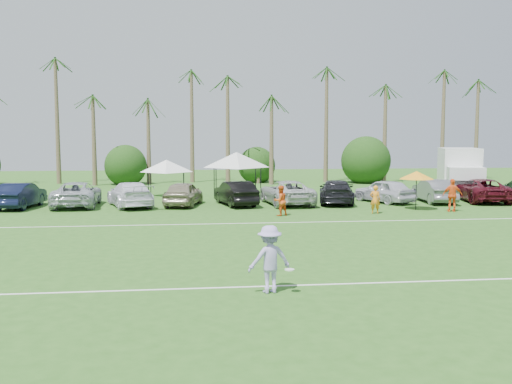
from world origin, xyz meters
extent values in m
plane|color=#2A5A1B|center=(0.00, 0.00, 0.00)|extent=(120.00, 120.00, 0.00)
cube|color=white|center=(0.00, 2.00, 0.01)|extent=(80.00, 0.10, 0.01)
cube|color=white|center=(0.00, 14.00, 0.01)|extent=(80.00, 0.10, 0.01)
cone|color=brown|center=(-12.00, 38.00, 5.00)|extent=(0.44, 0.44, 10.00)
cone|color=brown|center=(-8.00, 38.00, 5.50)|extent=(0.44, 0.44, 11.00)
cone|color=brown|center=(-4.00, 38.00, 4.00)|extent=(0.44, 0.44, 8.00)
cone|color=brown|center=(0.00, 38.00, 4.50)|extent=(0.44, 0.44, 9.00)
cone|color=brown|center=(4.00, 38.00, 5.00)|extent=(0.44, 0.44, 10.00)
cone|color=brown|center=(8.00, 38.00, 5.50)|extent=(0.44, 0.44, 11.00)
cone|color=brown|center=(13.00, 38.00, 4.00)|extent=(0.44, 0.44, 8.00)
cone|color=brown|center=(18.00, 38.00, 4.50)|extent=(0.44, 0.44, 9.00)
cone|color=brown|center=(23.00, 38.00, 5.00)|extent=(0.44, 0.44, 10.00)
cone|color=brown|center=(27.00, 38.00, 5.50)|extent=(0.44, 0.44, 11.00)
cylinder|color=brown|center=(-6.00, 39.00, 0.70)|extent=(0.30, 0.30, 1.40)
sphere|color=#153910|center=(-6.00, 39.00, 1.80)|extent=(4.00, 4.00, 4.00)
cylinder|color=brown|center=(6.00, 39.00, 0.70)|extent=(0.30, 0.30, 1.40)
sphere|color=#153910|center=(6.00, 39.00, 1.80)|extent=(4.00, 4.00, 4.00)
cylinder|color=brown|center=(16.00, 39.00, 0.70)|extent=(0.30, 0.30, 1.40)
sphere|color=#153910|center=(16.00, 39.00, 1.80)|extent=(4.00, 4.00, 4.00)
imported|color=orange|center=(10.03, 16.75, 0.79)|extent=(0.66, 0.53, 1.59)
imported|color=#E15119|center=(4.60, 16.52, 0.83)|extent=(0.99, 0.91, 1.65)
imported|color=#FA5C1B|center=(14.71, 17.03, 0.95)|extent=(1.19, 0.70, 1.90)
cube|color=white|center=(19.93, 26.93, 2.14)|extent=(3.98, 5.38, 2.61)
cube|color=white|center=(18.89, 23.75, 1.10)|extent=(2.87, 2.54, 2.19)
cube|color=black|center=(18.64, 23.01, 0.78)|extent=(2.38, 1.05, 1.04)
cube|color=#E5590C|center=(21.18, 26.52, 1.67)|extent=(0.54, 1.59, 0.94)
cylinder|color=black|center=(17.96, 24.28, 0.47)|extent=(0.59, 0.99, 0.94)
cylinder|color=black|center=(19.95, 23.63, 0.47)|extent=(0.59, 0.99, 0.94)
cylinder|color=black|center=(19.33, 28.44, 0.47)|extent=(0.59, 0.99, 0.94)
cylinder|color=black|center=(21.32, 27.79, 0.47)|extent=(0.59, 0.99, 0.94)
cylinder|color=black|center=(-3.17, 26.23, 0.88)|extent=(0.06, 0.06, 1.76)
cylinder|color=black|center=(-0.73, 26.23, 0.88)|extent=(0.06, 0.06, 1.76)
cylinder|color=black|center=(-3.17, 28.67, 0.88)|extent=(0.06, 0.06, 1.76)
cylinder|color=black|center=(-0.73, 28.67, 0.88)|extent=(0.06, 0.06, 1.76)
pyramid|color=white|center=(-1.95, 27.45, 2.64)|extent=(3.80, 3.80, 0.88)
cylinder|color=black|center=(1.47, 24.25, 1.08)|extent=(0.06, 0.06, 2.15)
cylinder|color=black|center=(4.50, 24.25, 1.08)|extent=(0.06, 0.06, 2.15)
cylinder|color=black|center=(1.47, 27.28, 1.08)|extent=(0.06, 0.06, 2.15)
cylinder|color=black|center=(4.50, 27.28, 1.08)|extent=(0.06, 0.06, 2.15)
pyramid|color=silver|center=(2.98, 25.76, 3.23)|extent=(4.65, 4.65, 1.08)
cylinder|color=black|center=(12.94, 18.02, 1.03)|extent=(0.05, 0.05, 2.06)
cone|color=orange|center=(12.94, 18.02, 2.06)|extent=(2.06, 2.06, 0.47)
imported|color=#AB9CDD|center=(1.86, 1.37, 0.94)|extent=(1.34, 0.94, 1.88)
cylinder|color=white|center=(2.39, 1.17, 0.68)|extent=(0.27, 0.27, 0.03)
imported|color=black|center=(-10.51, 21.73, 0.77)|extent=(2.14, 4.81, 1.53)
imported|color=#B1B7BD|center=(-7.24, 22.06, 0.77)|extent=(2.77, 5.62, 1.53)
imported|color=white|center=(-3.97, 21.61, 0.77)|extent=(3.60, 5.68, 1.53)
imported|color=gray|center=(-0.70, 21.72, 0.77)|extent=(2.76, 4.79, 1.53)
imported|color=black|center=(2.57, 21.56, 0.77)|extent=(2.61, 4.90, 1.53)
imported|color=silver|center=(5.83, 21.62, 0.77)|extent=(3.10, 5.75, 1.53)
imported|color=black|center=(9.10, 21.74, 0.77)|extent=(3.28, 5.63, 1.53)
imported|color=silver|center=(12.37, 21.92, 0.77)|extent=(3.46, 4.85, 1.53)
imported|color=slate|center=(15.64, 21.56, 0.77)|extent=(1.98, 4.77, 1.53)
imported|color=#520F1B|center=(18.91, 21.64, 0.77)|extent=(3.36, 5.84, 1.53)
camera|label=1|loc=(-0.32, -14.00, 4.34)|focal=40.00mm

